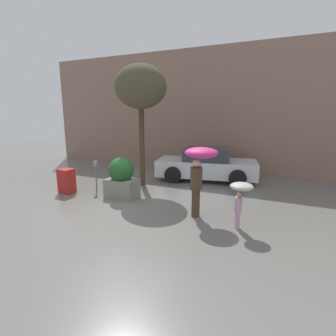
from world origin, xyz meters
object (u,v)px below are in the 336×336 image
at_px(parked_car_near, 206,165).
at_px(parking_meter, 96,169).
at_px(planter_box, 122,178).
at_px(person_child, 241,193).
at_px(person_adult, 200,164).
at_px(newspaper_box, 67,181).
at_px(street_tree, 141,88).

relative_size(parked_car_near, parking_meter, 3.94).
distance_m(planter_box, person_child, 4.29).
bearing_deg(person_adult, planter_box, 119.38).
bearing_deg(person_child, parked_car_near, 159.07).
height_order(person_child, newspaper_box, person_child).
bearing_deg(person_child, street_tree, -167.84).
bearing_deg(street_tree, person_child, -30.53).
bearing_deg(parked_car_near, parking_meter, 124.28).
relative_size(person_adult, parking_meter, 1.72).
xyz_separation_m(planter_box, person_child, (4.19, -0.88, 0.26)).
bearing_deg(person_adult, parked_car_near, 52.34).
height_order(person_child, parking_meter, person_child).
relative_size(parked_car_near, street_tree, 0.96).
bearing_deg(person_adult, newspaper_box, 127.77).
relative_size(street_tree, parking_meter, 4.11).
distance_m(planter_box, parked_car_near, 4.13).
bearing_deg(street_tree, parked_car_near, 43.25).
height_order(person_adult, parked_car_near, person_adult).
xyz_separation_m(planter_box, parking_meter, (-1.33, 0.24, 0.13)).
distance_m(person_adult, street_tree, 4.44).
bearing_deg(newspaper_box, person_adult, -0.53).
xyz_separation_m(person_child, newspaper_box, (-6.35, 0.47, -0.51)).
relative_size(parked_car_near, newspaper_box, 5.04).
distance_m(planter_box, person_adult, 3.12).
distance_m(person_child, street_tree, 5.81).
bearing_deg(street_tree, planter_box, -84.63).
distance_m(person_adult, newspaper_box, 5.24).
xyz_separation_m(person_adult, person_child, (1.22, -0.42, -0.57)).
distance_m(person_child, newspaper_box, 6.39).
relative_size(planter_box, person_child, 1.15).
xyz_separation_m(street_tree, parking_meter, (-1.17, -1.44, -3.01)).
relative_size(planter_box, parked_car_near, 0.31).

